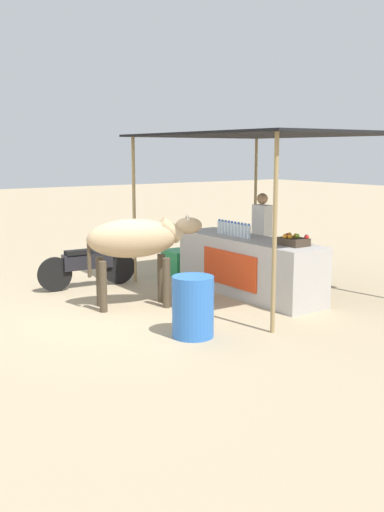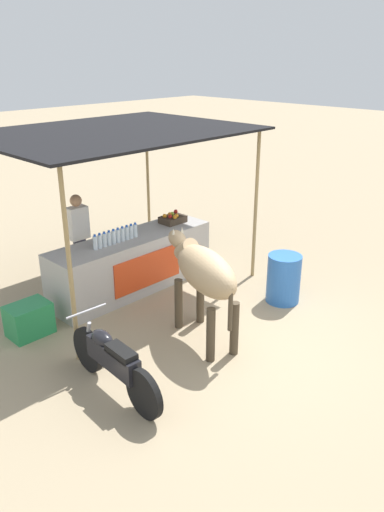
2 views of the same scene
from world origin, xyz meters
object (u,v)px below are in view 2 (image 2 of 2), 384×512
object	(u,v)px
cooler_box	(29,320)
cow	(203,272)
stall_counter	(133,263)
motorcycle_parked	(112,360)
vendor_behind_counter	(79,240)
fruit_crate	(173,219)
water_barrel	(284,279)

from	to	relation	value
cooler_box	cow	xyz separation A→B (m)	(1.70, -1.87, 0.79)
stall_counter	cow	size ratio (longest dim) A/B	1.63
cow	cooler_box	bearing A→B (deg)	132.32
cooler_box	motorcycle_parked	distance (m)	1.94
vendor_behind_counter	cow	bearing A→B (deg)	-85.62
stall_counter	vendor_behind_counter	size ratio (longest dim) A/B	1.82
motorcycle_parked	fruit_crate	bearing A→B (deg)	34.92
stall_counter	fruit_crate	size ratio (longest dim) A/B	6.82
vendor_behind_counter	cow	xyz separation A→B (m)	(0.21, -2.72, 0.18)
fruit_crate	motorcycle_parked	xyz separation A→B (m)	(-2.98, -2.08, -0.61)
motorcycle_parked	stall_counter	bearing A→B (deg)	45.79
vendor_behind_counter	stall_counter	bearing A→B (deg)	-54.63
vendor_behind_counter	cow	distance (m)	2.73
cooler_box	cow	world-z (taller)	cow
cow	water_barrel	bearing A→B (deg)	-5.00
stall_counter	cow	world-z (taller)	cow
cow	motorcycle_parked	world-z (taller)	cow
fruit_crate	motorcycle_parked	bearing A→B (deg)	-145.08
stall_counter	motorcycle_parked	world-z (taller)	stall_counter
stall_counter	fruit_crate	xyz separation A→B (m)	(1.01, 0.05, 0.55)
cooler_box	fruit_crate	bearing A→B (deg)	2.84
cooler_box	water_barrel	bearing A→B (deg)	-30.29
fruit_crate	cow	distance (m)	2.42
cooler_box	water_barrel	size ratio (longest dim) A/B	0.74
water_barrel	cooler_box	bearing A→B (deg)	149.71
vendor_behind_counter	motorcycle_parked	bearing A→B (deg)	-117.33
stall_counter	water_barrel	world-z (taller)	stall_counter
stall_counter	fruit_crate	bearing A→B (deg)	3.04
fruit_crate	cow	bearing A→B (deg)	-123.47
fruit_crate	cooler_box	world-z (taller)	fruit_crate
fruit_crate	cooler_box	bearing A→B (deg)	-177.16
vendor_behind_counter	cooler_box	size ratio (longest dim) A/B	2.75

